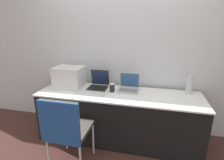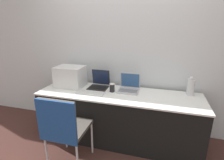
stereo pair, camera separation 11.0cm
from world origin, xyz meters
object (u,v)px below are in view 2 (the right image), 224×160
at_px(printer, 70,76).
at_px(laptop_left, 99,84).
at_px(coffee_cup, 112,88).
at_px(chair, 63,125).
at_px(metal_pitcher, 191,87).
at_px(external_keyboard, 90,93).
at_px(laptop_right, 129,87).

distance_m(printer, laptop_left, 0.47).
height_order(coffee_cup, chair, chair).
xyz_separation_m(printer, coffee_cup, (0.69, -0.04, -0.11)).
distance_m(printer, metal_pitcher, 1.76).
relative_size(external_keyboard, metal_pitcher, 1.50).
bearing_deg(external_keyboard, chair, -96.07).
height_order(laptop_left, laptop_right, laptop_left).
bearing_deg(metal_pitcher, laptop_right, -175.57).
height_order(printer, laptop_right, printer).
bearing_deg(laptop_left, chair, -96.50).
relative_size(laptop_right, chair, 0.32).
xyz_separation_m(printer, external_keyboard, (0.41, -0.20, -0.16)).
bearing_deg(coffee_cup, external_keyboard, -150.93).
distance_m(laptop_left, external_keyboard, 0.28).
bearing_deg(coffee_cup, laptop_right, 26.22).
relative_size(laptop_left, metal_pitcher, 1.09).
relative_size(laptop_left, chair, 0.31).
bearing_deg(printer, laptop_left, 9.32).
bearing_deg(external_keyboard, metal_pitcher, 13.81).
xyz_separation_m(metal_pitcher, chair, (-1.41, -0.96, -0.26)).
height_order(laptop_left, metal_pitcher, metal_pitcher).
distance_m(external_keyboard, chair, 0.65).
bearing_deg(printer, chair, -67.57).
bearing_deg(metal_pitcher, coffee_cup, -170.62).
bearing_deg(laptop_left, external_keyboard, -97.49).
bearing_deg(laptop_right, chair, -122.43).
xyz_separation_m(laptop_right, coffee_cup, (-0.22, -0.11, 0.01)).
height_order(printer, chair, printer).
bearing_deg(chair, coffee_cup, 66.32).
bearing_deg(laptop_left, metal_pitcher, 2.59).
relative_size(printer, laptop_right, 1.40).
relative_size(coffee_cup, metal_pitcher, 0.46).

